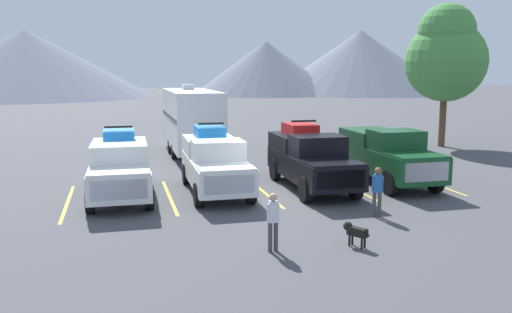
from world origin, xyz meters
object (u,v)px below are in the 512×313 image
(pickup_truck_c, at_px, (310,158))
(person_b, at_px, (273,218))
(pickup_truck_b, at_px, (215,162))
(pickup_truck_d, at_px, (387,154))
(dog, at_px, (354,231))
(pickup_truck_a, at_px, (120,166))
(person_a, at_px, (377,188))
(camper_trailer_a, at_px, (191,118))

(pickup_truck_c, height_order, person_b, pickup_truck_c)
(pickup_truck_b, distance_m, pickup_truck_c, 3.80)
(pickup_truck_b, bearing_deg, person_b, -88.16)
(pickup_truck_d, relative_size, dog, 7.92)
(person_b, relative_size, dog, 2.10)
(dog, bearing_deg, pickup_truck_d, 55.89)
(pickup_truck_d, bearing_deg, pickup_truck_a, 178.80)
(pickup_truck_a, relative_size, person_a, 3.40)
(pickup_truck_a, distance_m, dog, 9.44)
(dog, bearing_deg, person_b, 175.36)
(camper_trailer_a, relative_size, person_a, 5.64)
(person_b, distance_m, dog, 2.25)
(person_b, height_order, dog, person_b)
(pickup_truck_b, bearing_deg, person_a, -47.87)
(pickup_truck_c, bearing_deg, pickup_truck_a, 177.45)
(person_a, bearing_deg, camper_trailer_a, 106.16)
(pickup_truck_c, xyz_separation_m, pickup_truck_d, (3.42, 0.10, -0.02))
(pickup_truck_b, bearing_deg, pickup_truck_c, -4.39)
(pickup_truck_d, bearing_deg, pickup_truck_c, -178.31)
(person_b, bearing_deg, pickup_truck_a, 117.83)
(pickup_truck_b, relative_size, camper_trailer_a, 0.61)
(pickup_truck_b, bearing_deg, camper_trailer_a, 87.67)
(camper_trailer_a, height_order, person_b, camper_trailer_a)
(pickup_truck_c, xyz_separation_m, person_a, (0.57, -4.53, -0.29))
(person_a, xyz_separation_m, dog, (-1.93, -2.43, -0.50))
(pickup_truck_d, xyz_separation_m, person_b, (-6.98, -6.88, -0.31))
(person_b, bearing_deg, pickup_truck_c, 62.31)
(pickup_truck_a, height_order, pickup_truck_c, pickup_truck_c)
(camper_trailer_a, xyz_separation_m, person_b, (-0.14, -16.04, -1.14))
(pickup_truck_c, xyz_separation_m, dog, (-1.36, -6.96, -0.79))
(pickup_truck_a, relative_size, pickup_truck_b, 0.99)
(pickup_truck_a, height_order, person_b, pickup_truck_a)
(pickup_truck_c, relative_size, dog, 7.92)
(camper_trailer_a, bearing_deg, pickup_truck_d, -53.24)
(dog, bearing_deg, camper_trailer_a, 97.24)
(pickup_truck_a, bearing_deg, pickup_truck_b, -0.57)
(person_b, bearing_deg, dog, -4.64)
(pickup_truck_c, bearing_deg, person_b, -117.69)
(pickup_truck_b, xyz_separation_m, person_a, (4.36, -4.82, -0.24))
(pickup_truck_b, height_order, person_a, pickup_truck_b)
(pickup_truck_a, relative_size, dog, 7.45)
(pickup_truck_d, bearing_deg, dog, -124.11)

